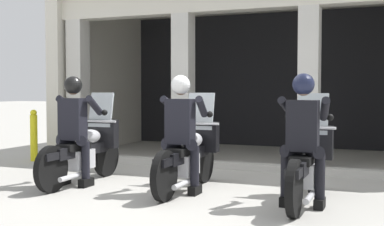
{
  "coord_description": "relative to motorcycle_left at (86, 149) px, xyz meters",
  "views": [
    {
      "loc": [
        2.65,
        -6.44,
        1.39
      ],
      "look_at": [
        0.0,
        0.14,
        1.06
      ],
      "focal_mm": 47.32,
      "sensor_mm": 36.0,
      "label": 1
    }
  ],
  "objects": [
    {
      "name": "bollard_kerbside",
      "position": [
        -2.24,
        1.57,
        -0.0
      ],
      "size": [
        0.14,
        0.14,
        1.01
      ],
      "color": "yellow",
      "rests_on": "ground"
    },
    {
      "name": "station_building",
      "position": [
        1.72,
        4.47,
        1.6
      ],
      "size": [
        8.24,
        3.96,
        3.43
      ],
      "color": "black",
      "rests_on": "ground"
    },
    {
      "name": "motorcycle_center",
      "position": [
        1.65,
        0.08,
        0.0
      ],
      "size": [
        0.62,
        2.04,
        1.35
      ],
      "rotation": [
        0.0,
        0.0,
        0.21
      ],
      "color": "black",
      "rests_on": "ground"
    },
    {
      "name": "motorcycle_left",
      "position": [
        0.0,
        0.0,
        0.0
      ],
      "size": [
        0.62,
        2.04,
        1.35
      ],
      "rotation": [
        0.0,
        0.0,
        0.2
      ],
      "color": "black",
      "rests_on": "ground"
    },
    {
      "name": "kerb_strip",
      "position": [
        1.72,
        2.02,
        -0.44
      ],
      "size": [
        7.74,
        0.24,
        0.12
      ],
      "primitive_type": "cube",
      "color": "#B7B5AD",
      "rests_on": "ground"
    },
    {
      "name": "motorcycle_right",
      "position": [
        3.3,
        -0.12,
        0.0
      ],
      "size": [
        0.62,
        2.04,
        1.35
      ],
      "rotation": [
        0.0,
        0.0,
        0.19
      ],
      "color": "black",
      "rests_on": "ground"
    },
    {
      "name": "police_officer_left",
      "position": [
        -0.0,
        -0.28,
        0.44
      ],
      "size": [
        0.63,
        0.61,
        1.58
      ],
      "rotation": [
        0.0,
        0.0,
        0.2
      ],
      "color": "black",
      "rests_on": "ground"
    },
    {
      "name": "police_officer_center",
      "position": [
        1.65,
        -0.21,
        0.44
      ],
      "size": [
        0.63,
        0.61,
        1.58
      ],
      "rotation": [
        0.0,
        0.0,
        0.21
      ],
      "color": "black",
      "rests_on": "ground"
    },
    {
      "name": "police_officer_right",
      "position": [
        3.3,
        -0.4,
        0.44
      ],
      "size": [
        0.63,
        0.61,
        1.58
      ],
      "rotation": [
        0.0,
        0.0,
        0.19
      ],
      "color": "black",
      "rests_on": "ground"
    },
    {
      "name": "ground_plane",
      "position": [
        1.65,
        3.04,
        -0.5
      ],
      "size": [
        80.0,
        80.0,
        0.0
      ],
      "primitive_type": "plane",
      "color": "#A8A59E"
    }
  ]
}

